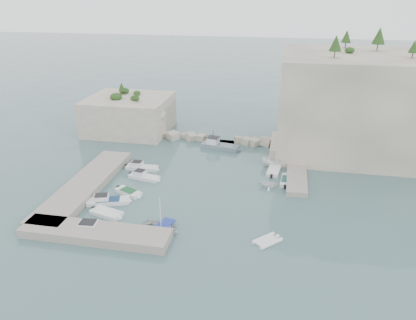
% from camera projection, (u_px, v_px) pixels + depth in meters
% --- Properties ---
extents(ground, '(400.00, 400.00, 0.00)m').
position_uv_depth(ground, '(200.00, 196.00, 57.59)').
color(ground, '#446466').
rests_on(ground, ground).
extents(cliff_east, '(26.00, 22.00, 17.00)m').
position_uv_depth(cliff_east, '(355.00, 104.00, 70.98)').
color(cliff_east, beige).
rests_on(cliff_east, ground).
extents(cliff_terrace, '(8.00, 10.00, 2.50)m').
position_uv_depth(cliff_terrace, '(294.00, 148.00, 71.07)').
color(cliff_terrace, beige).
rests_on(cliff_terrace, ground).
extents(outcrop_west, '(16.00, 14.00, 7.00)m').
position_uv_depth(outcrop_west, '(129.00, 114.00, 82.27)').
color(outcrop_west, beige).
rests_on(outcrop_west, ground).
extents(quay_west, '(5.00, 24.00, 1.10)m').
position_uv_depth(quay_west, '(85.00, 185.00, 59.44)').
color(quay_west, '#9E9689').
rests_on(quay_west, ground).
extents(quay_south, '(18.00, 4.00, 1.10)m').
position_uv_depth(quay_south, '(95.00, 233.00, 47.84)').
color(quay_south, '#9E9689').
rests_on(quay_south, ground).
extents(ledge_east, '(3.00, 16.00, 0.80)m').
position_uv_depth(ledge_east, '(296.00, 172.00, 64.10)').
color(ledge_east, '#9E9689').
rests_on(ledge_east, ground).
extents(breakwater, '(28.00, 3.00, 1.40)m').
position_uv_depth(breakwater, '(219.00, 138.00, 77.34)').
color(breakwater, beige).
rests_on(breakwater, ground).
extents(motorboat_a, '(5.67, 1.72, 1.40)m').
position_uv_depth(motorboat_a, '(142.00, 169.00, 65.98)').
color(motorboat_a, silver).
rests_on(motorboat_a, ground).
extents(motorboat_b, '(5.55, 2.80, 1.40)m').
position_uv_depth(motorboat_b, '(144.00, 179.00, 62.68)').
color(motorboat_b, silver).
rests_on(motorboat_b, ground).
extents(motorboat_c, '(4.75, 3.38, 0.70)m').
position_uv_depth(motorboat_c, '(129.00, 194.00, 58.11)').
color(motorboat_c, white).
rests_on(motorboat_c, ground).
extents(motorboat_d, '(6.50, 3.68, 1.40)m').
position_uv_depth(motorboat_d, '(108.00, 203.00, 55.63)').
color(motorboat_d, white).
rests_on(motorboat_d, ground).
extents(motorboat_e, '(5.01, 3.14, 0.70)m').
position_uv_depth(motorboat_e, '(107.00, 215.00, 52.75)').
color(motorboat_e, white).
rests_on(motorboat_e, ground).
extents(motorboat_f, '(7.08, 2.69, 1.40)m').
position_uv_depth(motorboat_f, '(96.00, 231.00, 49.16)').
color(motorboat_f, white).
rests_on(motorboat_f, ground).
extents(rowboat, '(5.56, 4.69, 0.98)m').
position_uv_depth(rowboat, '(161.00, 230.00, 49.36)').
color(rowboat, silver).
rests_on(rowboat, ground).
extents(inflatable_dinghy, '(3.75, 3.77, 0.44)m').
position_uv_depth(inflatable_dinghy, '(267.00, 242.00, 47.12)').
color(inflatable_dinghy, white).
rests_on(inflatable_dinghy, ground).
extents(tender_east_a, '(3.00, 2.62, 1.53)m').
position_uv_depth(tender_east_a, '(268.00, 187.00, 60.03)').
color(tender_east_a, white).
rests_on(tender_east_a, ground).
extents(tender_east_b, '(1.92, 4.79, 0.70)m').
position_uv_depth(tender_east_b, '(286.00, 182.00, 61.51)').
color(tender_east_b, silver).
rests_on(tender_east_b, ground).
extents(tender_east_c, '(2.42, 5.76, 0.70)m').
position_uv_depth(tender_east_c, '(274.00, 171.00, 65.19)').
color(tender_east_c, silver).
rests_on(tender_east_c, ground).
extents(tender_east_d, '(5.25, 3.26, 1.90)m').
position_uv_depth(tender_east_d, '(276.00, 166.00, 67.25)').
color(tender_east_d, white).
rests_on(tender_east_d, ground).
extents(work_boat, '(7.84, 3.65, 2.20)m').
position_uv_depth(work_boat, '(220.00, 149.00, 74.32)').
color(work_boat, slate).
rests_on(work_boat, ground).
extents(rowboat_mast, '(0.10, 0.10, 4.20)m').
position_uv_depth(rowboat_mast, '(160.00, 212.00, 48.34)').
color(rowboat_mast, white).
rests_on(rowboat_mast, rowboat).
extents(vegetation, '(53.48, 13.88, 13.40)m').
position_uv_depth(vegetation, '(330.00, 46.00, 69.44)').
color(vegetation, '#1E4219').
rests_on(vegetation, ground).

